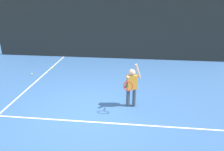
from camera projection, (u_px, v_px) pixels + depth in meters
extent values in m
plane|color=#335B93|center=(88.00, 112.00, 6.38)|extent=(20.00, 20.00, 0.00)
cube|color=white|center=(84.00, 121.00, 5.92)|extent=(9.00, 0.05, 0.00)
cube|color=white|center=(23.00, 93.00, 7.57)|extent=(0.05, 9.00, 0.00)
cube|color=#282D2B|center=(110.00, 26.00, 10.91)|extent=(12.21, 0.08, 3.39)
cylinder|color=slate|center=(0.00, 22.00, 11.57)|extent=(0.09, 0.09, 3.54)
cylinder|color=slate|center=(110.00, 24.00, 10.94)|extent=(0.09, 0.09, 3.54)
cylinder|color=#3F4C59|center=(128.00, 97.00, 6.62)|extent=(0.11, 0.11, 0.58)
cylinder|color=#3F4C59|center=(134.00, 98.00, 6.62)|extent=(0.11, 0.11, 0.58)
cube|color=orange|center=(132.00, 82.00, 6.43)|extent=(0.34, 0.28, 0.44)
sphere|color=tan|center=(132.00, 73.00, 6.32)|extent=(0.20, 0.20, 0.20)
cylinder|color=tan|center=(138.00, 71.00, 6.39)|extent=(0.22, 0.15, 0.46)
cylinder|color=tan|center=(126.00, 82.00, 6.30)|extent=(0.18, 0.29, 0.43)
cylinder|color=black|center=(125.00, 87.00, 6.21)|extent=(0.12, 0.23, 0.15)
torus|color=red|center=(128.00, 86.00, 5.97)|extent=(0.33, 0.26, 0.26)
sphere|color=#CCE033|center=(52.00, 68.00, 9.91)|extent=(0.07, 0.07, 0.07)
sphere|color=#CCE033|center=(32.00, 74.00, 9.20)|extent=(0.07, 0.07, 0.07)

